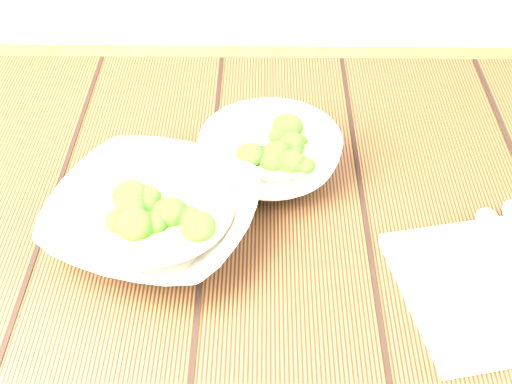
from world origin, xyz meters
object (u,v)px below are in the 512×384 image
(soup_bowl_front, at_px, (154,217))
(table, at_px, (225,286))
(soup_bowl_back, at_px, (270,154))
(napkin, at_px, (511,285))
(trivet, at_px, (220,188))

(soup_bowl_front, bearing_deg, table, 17.01)
(soup_bowl_back, bearing_deg, napkin, -36.56)
(napkin, bearing_deg, soup_bowl_front, 157.04)
(trivet, relative_size, napkin, 0.43)
(table, bearing_deg, soup_bowl_back, 58.76)
(trivet, bearing_deg, soup_bowl_back, 36.17)
(table, xyz_separation_m, trivet, (-0.01, 0.05, 0.13))
(soup_bowl_back, xyz_separation_m, napkin, (0.27, -0.20, -0.03))
(soup_bowl_back, distance_m, napkin, 0.34)
(trivet, xyz_separation_m, napkin, (0.34, -0.15, -0.01))
(table, bearing_deg, trivet, 95.77)
(soup_bowl_front, distance_m, napkin, 0.42)
(table, relative_size, napkin, 4.91)
(table, relative_size, trivet, 11.37)
(table, xyz_separation_m, soup_bowl_front, (-0.08, -0.02, 0.15))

